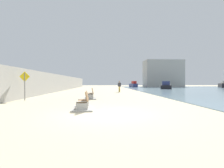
{
  "coord_description": "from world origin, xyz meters",
  "views": [
    {
      "loc": [
        0.06,
        -7.95,
        1.48
      ],
      "look_at": [
        1.18,
        14.02,
        1.27
      ],
      "focal_mm": 26.96,
      "sensor_mm": 36.0,
      "label": 1
    }
  ],
  "objects_px": {
    "bench_far": "(90,96)",
    "boat_mid_bay": "(166,86)",
    "bench_near": "(83,105)",
    "boat_far_right": "(224,85)",
    "boat_distant": "(133,85)",
    "pedestrian_sign": "(25,82)",
    "person_walking": "(119,86)"
  },
  "relations": [
    {
      "from": "bench_far",
      "to": "boat_mid_bay",
      "type": "relative_size",
      "value": 0.34
    },
    {
      "from": "person_walking",
      "to": "boat_distant",
      "type": "xyz_separation_m",
      "value": [
        6.73,
        25.47,
        -0.24
      ]
    },
    {
      "from": "boat_distant",
      "to": "bench_near",
      "type": "bearing_deg",
      "value": -103.93
    },
    {
      "from": "person_walking",
      "to": "pedestrian_sign",
      "type": "distance_m",
      "value": 14.27
    },
    {
      "from": "bench_near",
      "to": "boat_far_right",
      "type": "relative_size",
      "value": 0.34
    },
    {
      "from": "bench_near",
      "to": "pedestrian_sign",
      "type": "xyz_separation_m",
      "value": [
        -5.33,
        4.73,
        1.25
      ]
    },
    {
      "from": "person_walking",
      "to": "boat_mid_bay",
      "type": "distance_m",
      "value": 16.92
    },
    {
      "from": "boat_distant",
      "to": "pedestrian_sign",
      "type": "bearing_deg",
      "value": -113.05
    },
    {
      "from": "bench_far",
      "to": "boat_distant",
      "type": "height_order",
      "value": "boat_distant"
    },
    {
      "from": "bench_near",
      "to": "person_walking",
      "type": "bearing_deg",
      "value": 77.46
    },
    {
      "from": "person_walking",
      "to": "boat_mid_bay",
      "type": "xyz_separation_m",
      "value": [
        11.75,
        12.17,
        -0.32
      ]
    },
    {
      "from": "person_walking",
      "to": "bench_near",
      "type": "bearing_deg",
      "value": -102.54
    },
    {
      "from": "bench_near",
      "to": "bench_far",
      "type": "bearing_deg",
      "value": 90.65
    },
    {
      "from": "boat_far_right",
      "to": "bench_near",
      "type": "bearing_deg",
      "value": -134.02
    },
    {
      "from": "pedestrian_sign",
      "to": "boat_far_right",
      "type": "bearing_deg",
      "value": 38.03
    },
    {
      "from": "boat_distant",
      "to": "bench_far",
      "type": "bearing_deg",
      "value": -106.26
    },
    {
      "from": "bench_near",
      "to": "bench_far",
      "type": "xyz_separation_m",
      "value": [
        -0.07,
        5.97,
        0.0
      ]
    },
    {
      "from": "boat_mid_bay",
      "to": "boat_far_right",
      "type": "relative_size",
      "value": 1.02
    },
    {
      "from": "person_walking",
      "to": "boat_distant",
      "type": "relative_size",
      "value": 0.4
    },
    {
      "from": "bench_near",
      "to": "boat_far_right",
      "type": "distance_m",
      "value": 50.67
    },
    {
      "from": "bench_near",
      "to": "person_walking",
      "type": "xyz_separation_m",
      "value": [
        3.53,
        15.9,
        0.75
      ]
    },
    {
      "from": "bench_near",
      "to": "boat_mid_bay",
      "type": "relative_size",
      "value": 0.34
    },
    {
      "from": "bench_near",
      "to": "boat_mid_bay",
      "type": "xyz_separation_m",
      "value": [
        15.28,
        28.07,
        0.43
      ]
    },
    {
      "from": "boat_mid_bay",
      "to": "boat_distant",
      "type": "bearing_deg",
      "value": 110.69
    },
    {
      "from": "bench_far",
      "to": "boat_far_right",
      "type": "bearing_deg",
      "value": 40.81
    },
    {
      "from": "boat_far_right",
      "to": "pedestrian_sign",
      "type": "relative_size",
      "value": 2.63
    },
    {
      "from": "bench_far",
      "to": "bench_near",
      "type": "bearing_deg",
      "value": -89.35
    },
    {
      "from": "bench_far",
      "to": "boat_mid_bay",
      "type": "height_order",
      "value": "boat_mid_bay"
    },
    {
      "from": "boat_mid_bay",
      "to": "boat_far_right",
      "type": "xyz_separation_m",
      "value": [
        19.92,
        8.36,
        0.12
      ]
    },
    {
      "from": "boat_far_right",
      "to": "pedestrian_sign",
      "type": "xyz_separation_m",
      "value": [
        -40.54,
        -31.7,
        0.7
      ]
    },
    {
      "from": "bench_far",
      "to": "person_walking",
      "type": "xyz_separation_m",
      "value": [
        3.6,
        9.93,
        0.75
      ]
    },
    {
      "from": "person_walking",
      "to": "pedestrian_sign",
      "type": "xyz_separation_m",
      "value": [
        -8.86,
        -11.17,
        0.5
      ]
    }
  ]
}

